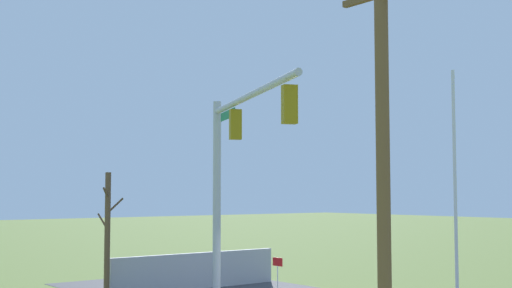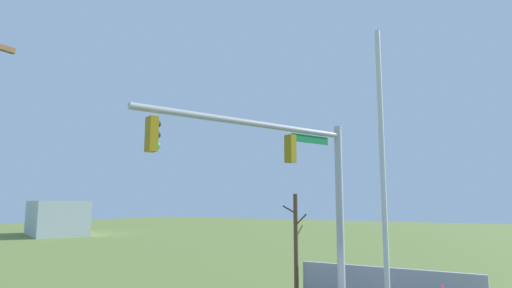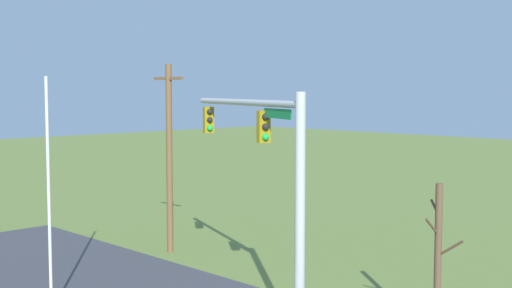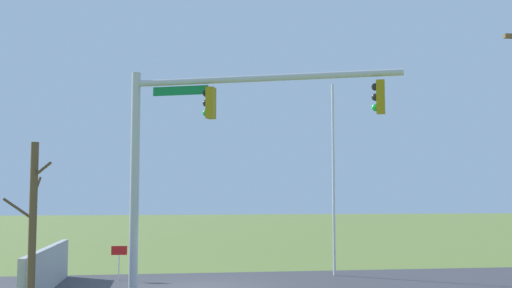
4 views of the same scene
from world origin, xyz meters
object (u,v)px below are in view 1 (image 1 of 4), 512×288
at_px(utility_pole, 383,166).
at_px(open_sign, 278,266).
at_px(signal_mast, 234,155).
at_px(flagpole, 455,193).
at_px(bare_tree, 107,234).

distance_m(utility_pole, open_sign, 14.29).
height_order(signal_mast, utility_pole, utility_pole).
distance_m(flagpole, bare_tree, 11.78).
bearing_deg(flagpole, signal_mast, 39.00).
xyz_separation_m(signal_mast, utility_pole, (-9.03, 3.23, -0.72)).
bearing_deg(signal_mast, bare_tree, 24.95).
bearing_deg(flagpole, bare_tree, 33.04).
bearing_deg(signal_mast, utility_pole, 160.29).
distance_m(signal_mast, open_sign, 6.39).
bearing_deg(utility_pole, open_sign, -32.07).
relative_size(bare_tree, open_sign, 3.62).
distance_m(signal_mast, utility_pole, 9.62).
height_order(flagpole, utility_pole, utility_pole).
xyz_separation_m(signal_mast, flagpole, (-5.26, -4.26, -1.22)).
xyz_separation_m(signal_mast, bare_tree, (4.54, 2.11, -2.64)).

